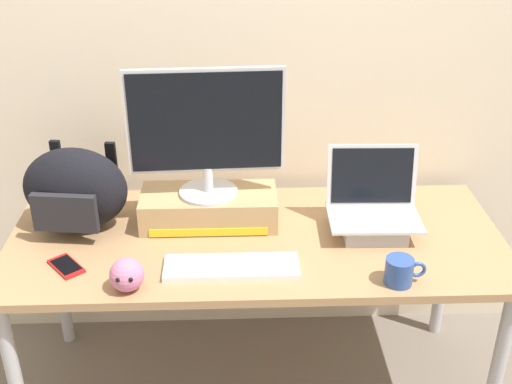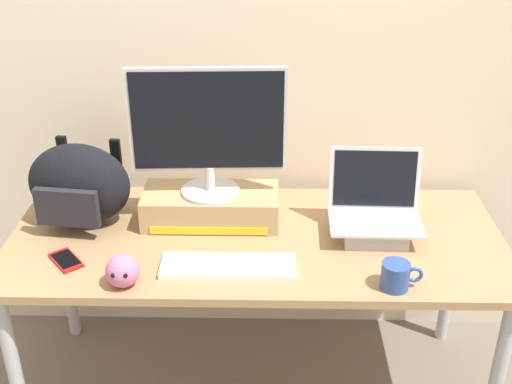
% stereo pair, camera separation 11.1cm
% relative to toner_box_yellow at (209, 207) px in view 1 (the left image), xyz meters
% --- Properties ---
extents(ground_plane, '(20.00, 20.00, 0.00)m').
position_rel_toner_box_yellow_xyz_m(ground_plane, '(0.17, -0.11, -0.77)').
color(ground_plane, '#70665B').
extents(back_wall, '(7.00, 0.10, 2.60)m').
position_rel_toner_box_yellow_xyz_m(back_wall, '(0.17, 0.36, 0.53)').
color(back_wall, beige).
rests_on(back_wall, ground).
extents(desk, '(1.77, 0.75, 0.71)m').
position_rel_toner_box_yellow_xyz_m(desk, '(0.17, -0.11, -0.13)').
color(desk, '#A87F56').
rests_on(desk, ground).
extents(toner_box_yellow, '(0.50, 0.23, 0.12)m').
position_rel_toner_box_yellow_xyz_m(toner_box_yellow, '(0.00, 0.00, 0.00)').
color(toner_box_yellow, tan).
rests_on(toner_box_yellow, desk).
extents(desktop_monitor, '(0.55, 0.21, 0.47)m').
position_rel_toner_box_yellow_xyz_m(desktop_monitor, '(0.00, -0.00, 0.31)').
color(desktop_monitor, silver).
rests_on(desktop_monitor, toner_box_yellow).
extents(open_laptop, '(0.33, 0.24, 0.30)m').
position_rel_toner_box_yellow_xyz_m(open_laptop, '(0.59, -0.09, 0.00)').
color(open_laptop, '#ADADB2').
rests_on(open_laptop, desk).
extents(external_keyboard, '(0.45, 0.14, 0.02)m').
position_rel_toner_box_yellow_xyz_m(external_keyboard, '(0.08, -0.32, -0.05)').
color(external_keyboard, white).
rests_on(external_keyboard, desk).
extents(messenger_backpack, '(0.40, 0.30, 0.31)m').
position_rel_toner_box_yellow_xyz_m(messenger_backpack, '(-0.48, -0.02, 0.09)').
color(messenger_backpack, black).
rests_on(messenger_backpack, desk).
extents(coffee_mug, '(0.13, 0.09, 0.09)m').
position_rel_toner_box_yellow_xyz_m(coffee_mug, '(0.62, -0.41, -0.01)').
color(coffee_mug, '#2D4C93').
rests_on(coffee_mug, desk).
extents(cell_phone, '(0.14, 0.15, 0.01)m').
position_rel_toner_box_yellow_xyz_m(cell_phone, '(-0.47, -0.29, -0.05)').
color(cell_phone, red).
rests_on(cell_phone, desk).
extents(plush_toy, '(0.11, 0.11, 0.11)m').
position_rel_toner_box_yellow_xyz_m(plush_toy, '(-0.25, -0.42, -0.00)').
color(plush_toy, '#CC7099').
rests_on(plush_toy, desk).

